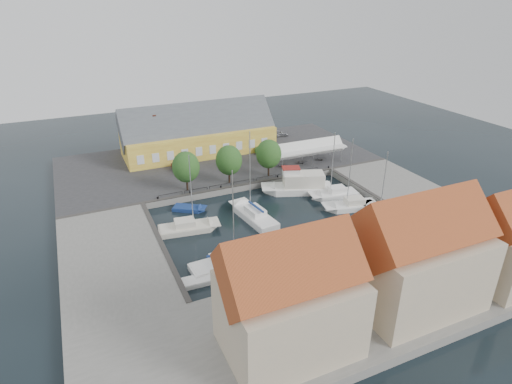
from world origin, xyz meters
TOP-DOWN VIEW (x-y plane):
  - ground at (0.00, 0.00)m, footprint 140.00×140.00m
  - north_quay at (0.00, 23.00)m, footprint 56.00×26.00m
  - west_quay at (-22.00, -2.00)m, footprint 12.00×24.00m
  - east_quay at (22.00, -2.00)m, footprint 12.00×24.00m
  - south_bank at (0.00, -21.00)m, footprint 56.00×14.00m
  - quay_edge_fittings at (0.02, 4.75)m, footprint 56.00×24.72m
  - warehouse at (-2.60, 28.36)m, footprint 28.56×14.00m
  - tent_canopy at (14.00, 14.50)m, footprint 14.00×4.00m
  - quay_trees at (-2.00, 12.00)m, footprint 18.20×4.20m
  - car_silver at (16.35, 30.53)m, footprint 4.25×2.18m
  - car_red at (-8.02, 19.98)m, footprint 2.31×4.47m
  - center_sailboat at (-2.61, 0.96)m, footprint 4.02×9.88m
  - trawler at (7.72, 6.14)m, footprint 11.71×7.14m
  - east_boat_a at (11.83, 2.32)m, footprint 8.00×3.68m
  - east_boat_b at (11.92, -2.03)m, footprint 8.69×4.45m
  - east_boat_c at (14.43, -6.13)m, footprint 3.14×8.09m
  - west_boat_b at (-12.03, 1.61)m, footprint 8.51×3.90m
  - west_boat_d at (-10.10, -8.16)m, footprint 9.59×3.33m
  - launch_sw at (-13.81, -9.97)m, footprint 4.69×1.90m
  - launch_nw at (-10.20, 7.33)m, footprint 5.08×4.27m
  - townhouses at (1.93, -23.24)m, footprint 36.30×8.50m

SIDE VIEW (x-z plane):
  - ground at x=0.00m, z-range 0.00..0.00m
  - launch_nw at x=-10.20m, z-range -0.35..0.53m
  - launch_sw at x=-13.81m, z-range -0.40..0.58m
  - east_boat_c at x=14.43m, z-range -4.84..5.36m
  - west_boat_b at x=-12.03m, z-range -5.37..5.89m
  - east_boat_b at x=11.92m, z-range -5.45..5.97m
  - east_boat_a at x=11.83m, z-range -5.26..5.78m
  - west_boat_d at x=-10.10m, z-range -5.96..6.50m
  - center_sailboat at x=-2.61m, z-range -6.19..6.92m
  - north_quay at x=0.00m, z-range 0.00..1.00m
  - west_quay at x=-22.00m, z-range 0.00..1.00m
  - east_quay at x=22.00m, z-range 0.00..1.00m
  - south_bank at x=0.00m, z-range 0.00..1.00m
  - trawler at x=7.72m, z-range -1.48..3.52m
  - quay_edge_fittings at x=0.02m, z-range 0.86..1.26m
  - car_silver at x=16.35m, z-range 1.00..2.38m
  - car_red at x=-8.02m, z-range 1.00..2.40m
  - tent_canopy at x=14.00m, z-range 2.27..5.10m
  - warehouse at x=-2.60m, z-range -0.35..9.20m
  - quay_trees at x=-2.00m, z-range 1.73..8.03m
  - townhouses at x=1.93m, z-range -0.18..11.82m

